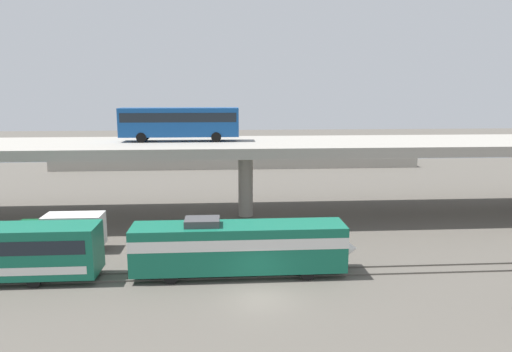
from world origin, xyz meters
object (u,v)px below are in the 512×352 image
parked_car_6 (349,151)px  parked_car_4 (355,148)px  parked_car_1 (243,153)px  parked_car_2 (120,154)px  transit_bus_on_overpass (180,121)px  parked_car_5 (213,150)px  service_truck_west (63,231)px  train_locomotive (250,245)px  parked_car_0 (113,151)px  parked_car_3 (82,154)px

parked_car_6 → parked_car_4: bearing=59.9°
parked_car_6 → parked_car_1: bearing=-176.0°
parked_car_1 → parked_car_2: 20.82m
transit_bus_on_overpass → parked_car_5: 36.05m
transit_bus_on_overpass → parked_car_5: (2.58, 35.18, -7.47)m
parked_car_6 → service_truck_west: bearing=-128.7°
train_locomotive → parked_car_0: train_locomotive is taller
parked_car_1 → service_truck_west: bearing=69.1°
parked_car_2 → parked_car_3: bearing=-0.7°
service_truck_west → parked_car_6: size_ratio=1.54×
service_truck_west → parked_car_3: parked_car_3 is taller
parked_car_4 → parked_car_5: bearing=-176.3°
parked_car_1 → parked_car_5: size_ratio=0.92×
transit_bus_on_overpass → parked_car_2: bearing=112.6°
transit_bus_on_overpass → parked_car_0: size_ratio=2.68×
parked_car_0 → parked_car_4: bearing=1.8°
transit_bus_on_overpass → parked_car_3: bearing=121.5°
transit_bus_on_overpass → parked_car_2: size_ratio=2.66×
service_truck_west → parked_car_5: (11.20, 46.03, 0.74)m
parked_car_3 → parked_car_6: 46.12m
transit_bus_on_overpass → parked_car_2: (-13.09, 31.37, -7.47)m
service_truck_west → parked_car_2: parked_car_2 is taller
parked_car_2 → parked_car_4: same height
parked_car_3 → parked_car_2: bearing=-0.7°
service_truck_west → parked_car_0: 46.84m
train_locomotive → service_truck_west: size_ratio=2.34×
service_truck_west → parked_car_4: bearing=-128.1°
service_truck_west → parked_car_1: 45.89m
parked_car_0 → parked_car_6: (41.87, -2.18, -0.00)m
parked_car_0 → parked_car_3: (-4.21, -4.09, 0.00)m
parked_car_0 → parked_car_1: 23.05m
parked_car_2 → parked_car_5: 16.12m
parked_car_1 → parked_car_4: (21.13, 4.86, -0.00)m
parked_car_0 → parked_car_4: size_ratio=1.07×
parked_car_2 → parked_car_3: size_ratio=0.99×
parked_car_3 → parked_car_5: size_ratio=0.99×
parked_car_0 → parked_car_1: size_ratio=1.07×
parked_car_0 → parked_car_2: same height
transit_bus_on_overpass → parked_car_3: 37.62m
transit_bus_on_overpass → service_truck_west: bearing=-128.5°
parked_car_0 → parked_car_6: same height
parked_car_2 → parked_car_4: (41.95, 5.51, -0.00)m
service_truck_west → parked_car_6: 56.66m
transit_bus_on_overpass → parked_car_4: bearing=51.9°
service_truck_west → parked_car_5: parked_car_5 is taller
parked_car_3 → parked_car_5: 22.16m
parked_car_0 → parked_car_1: bearing=-8.8°
service_truck_west → parked_car_3: bearing=-75.9°
parked_car_0 → parked_car_3: 5.87m
parked_car_0 → parked_car_4: same height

